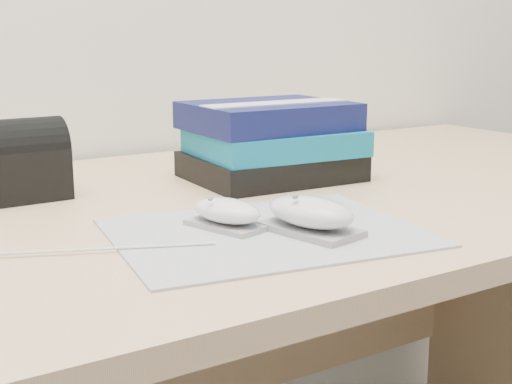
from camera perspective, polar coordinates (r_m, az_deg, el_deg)
desk at (r=1.18m, az=-0.61°, el=-10.45°), size 1.60×0.80×0.73m
mousepad at (r=0.83m, az=0.78°, el=-3.25°), size 0.39×0.32×0.00m
mouse_rear at (r=0.85m, az=-2.35°, el=-1.70°), size 0.08×0.11×0.04m
mouse_front at (r=0.82m, az=4.37°, el=-1.83°), size 0.09×0.13×0.05m
usb_cable at (r=0.78m, az=-12.31°, el=-4.48°), size 0.23×0.10×0.00m
book_stack at (r=1.13m, az=1.22°, el=4.08°), size 0.26×0.22×0.12m
pouch at (r=1.05m, az=-18.46°, el=2.40°), size 0.13×0.09×0.11m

